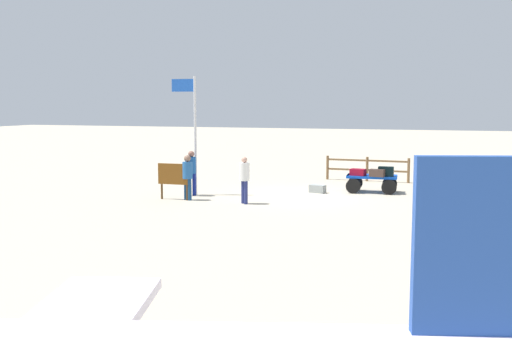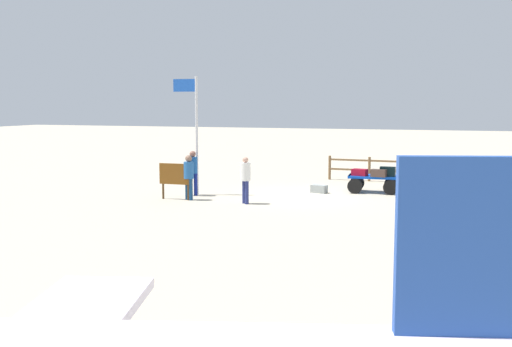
{
  "view_description": "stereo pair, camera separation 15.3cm",
  "coord_description": "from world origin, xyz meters",
  "px_view_note": "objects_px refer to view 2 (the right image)",
  "views": [
    {
      "loc": [
        -5.49,
        22.32,
        3.52
      ],
      "look_at": [
        -0.12,
        6.0,
        1.52
      ],
      "focal_mm": 42.63,
      "sensor_mm": 36.0,
      "label": 1
    },
    {
      "loc": [
        -5.64,
        22.27,
        3.52
      ],
      "look_at": [
        -0.12,
        6.0,
        1.52
      ],
      "focal_mm": 42.63,
      "sensor_mm": 36.0,
      "label": 2
    }
  ],
  "objects_px": {
    "luggage_cart": "(373,180)",
    "suitcase_dark": "(319,189)",
    "worker_trailing": "(189,173)",
    "worker_lead": "(245,176)",
    "worker_supervisor": "(193,169)",
    "suitcase_navy": "(379,173)",
    "flagpole": "(194,125)",
    "suitcase_grey": "(360,172)",
    "signboard": "(176,176)",
    "suitcase_maroon": "(388,172)"
  },
  "relations": [
    {
      "from": "worker_supervisor",
      "to": "signboard",
      "type": "xyz_separation_m",
      "value": [
        0.2,
        1.08,
        -0.14
      ]
    },
    {
      "from": "suitcase_dark",
      "to": "flagpole",
      "type": "xyz_separation_m",
      "value": [
        4.46,
        1.96,
        2.53
      ]
    },
    {
      "from": "suitcase_maroon",
      "to": "suitcase_dark",
      "type": "height_order",
      "value": "suitcase_maroon"
    },
    {
      "from": "signboard",
      "to": "suitcase_maroon",
      "type": "bearing_deg",
      "value": -151.55
    },
    {
      "from": "luggage_cart",
      "to": "signboard",
      "type": "bearing_deg",
      "value": 31.92
    },
    {
      "from": "worker_supervisor",
      "to": "flagpole",
      "type": "distance_m",
      "value": 1.7
    },
    {
      "from": "worker_trailing",
      "to": "suitcase_dark",
      "type": "bearing_deg",
      "value": -141.66
    },
    {
      "from": "suitcase_maroon",
      "to": "worker_trailing",
      "type": "xyz_separation_m",
      "value": [
        6.68,
        3.83,
        0.1
      ]
    },
    {
      "from": "luggage_cart",
      "to": "suitcase_navy",
      "type": "bearing_deg",
      "value": 122.3
    },
    {
      "from": "worker_lead",
      "to": "worker_supervisor",
      "type": "xyz_separation_m",
      "value": [
        2.54,
        -1.14,
        0.04
      ]
    },
    {
      "from": "luggage_cart",
      "to": "worker_trailing",
      "type": "bearing_deg",
      "value": 33.54
    },
    {
      "from": "worker_lead",
      "to": "suitcase_dark",
      "type": "bearing_deg",
      "value": -118.98
    },
    {
      "from": "worker_trailing",
      "to": "signboard",
      "type": "bearing_deg",
      "value": 7.75
    },
    {
      "from": "luggage_cart",
      "to": "flagpole",
      "type": "bearing_deg",
      "value": 23.11
    },
    {
      "from": "worker_lead",
      "to": "flagpole",
      "type": "xyz_separation_m",
      "value": [
        2.59,
        -1.42,
        1.71
      ]
    },
    {
      "from": "suitcase_maroon",
      "to": "signboard",
      "type": "relative_size",
      "value": 0.44
    },
    {
      "from": "suitcase_dark",
      "to": "worker_supervisor",
      "type": "relative_size",
      "value": 0.4
    },
    {
      "from": "suitcase_navy",
      "to": "suitcase_dark",
      "type": "distance_m",
      "value": 2.39
    },
    {
      "from": "suitcase_grey",
      "to": "worker_supervisor",
      "type": "bearing_deg",
      "value": 25.25
    },
    {
      "from": "worker_supervisor",
      "to": "worker_trailing",
      "type": "bearing_deg",
      "value": 106.51
    },
    {
      "from": "worker_trailing",
      "to": "worker_lead",
      "type": "bearing_deg",
      "value": 176.72
    },
    {
      "from": "worker_trailing",
      "to": "flagpole",
      "type": "xyz_separation_m",
      "value": [
        0.36,
        -1.29,
        1.72
      ]
    },
    {
      "from": "worker_lead",
      "to": "signboard",
      "type": "height_order",
      "value": "worker_lead"
    },
    {
      "from": "suitcase_dark",
      "to": "worker_supervisor",
      "type": "height_order",
      "value": "worker_supervisor"
    },
    {
      "from": "worker_trailing",
      "to": "flagpole",
      "type": "height_order",
      "value": "flagpole"
    },
    {
      "from": "luggage_cart",
      "to": "worker_supervisor",
      "type": "relative_size",
      "value": 1.18
    },
    {
      "from": "worker_trailing",
      "to": "signboard",
      "type": "distance_m",
      "value": 0.52
    },
    {
      "from": "suitcase_navy",
      "to": "worker_supervisor",
      "type": "relative_size",
      "value": 0.36
    },
    {
      "from": "suitcase_maroon",
      "to": "worker_supervisor",
      "type": "xyz_separation_m",
      "value": [
        6.98,
        2.81,
        0.14
      ]
    },
    {
      "from": "suitcase_navy",
      "to": "worker_lead",
      "type": "relative_size",
      "value": 0.38
    },
    {
      "from": "luggage_cart",
      "to": "worker_lead",
      "type": "bearing_deg",
      "value": 47.19
    },
    {
      "from": "suitcase_navy",
      "to": "suitcase_dark",
      "type": "relative_size",
      "value": 0.92
    },
    {
      "from": "worker_trailing",
      "to": "worker_supervisor",
      "type": "xyz_separation_m",
      "value": [
        0.3,
        -1.01,
        0.04
      ]
    },
    {
      "from": "suitcase_maroon",
      "to": "suitcase_dark",
      "type": "relative_size",
      "value": 0.86
    },
    {
      "from": "suitcase_maroon",
      "to": "worker_lead",
      "type": "xyz_separation_m",
      "value": [
        4.45,
        3.95,
        0.1
      ]
    },
    {
      "from": "suitcase_navy",
      "to": "worker_trailing",
      "type": "distance_m",
      "value": 7.33
    },
    {
      "from": "suitcase_navy",
      "to": "signboard",
      "type": "height_order",
      "value": "signboard"
    },
    {
      "from": "suitcase_grey",
      "to": "worker_trailing",
      "type": "bearing_deg",
      "value": 34.12
    },
    {
      "from": "luggage_cart",
      "to": "worker_supervisor",
      "type": "bearing_deg",
      "value": 25.34
    },
    {
      "from": "signboard",
      "to": "suitcase_grey",
      "type": "bearing_deg",
      "value": -147.66
    },
    {
      "from": "suitcase_grey",
      "to": "suitcase_dark",
      "type": "relative_size",
      "value": 0.94
    },
    {
      "from": "suitcase_grey",
      "to": "worker_lead",
      "type": "relative_size",
      "value": 0.38
    },
    {
      "from": "suitcase_dark",
      "to": "flagpole",
      "type": "distance_m",
      "value": 5.5
    },
    {
      "from": "suitcase_grey",
      "to": "worker_trailing",
      "type": "distance_m",
      "value": 6.77
    },
    {
      "from": "suitcase_navy",
      "to": "worker_supervisor",
      "type": "distance_m",
      "value": 7.16
    },
    {
      "from": "luggage_cart",
      "to": "suitcase_dark",
      "type": "distance_m",
      "value": 2.17
    },
    {
      "from": "suitcase_grey",
      "to": "suitcase_maroon",
      "type": "height_order",
      "value": "suitcase_maroon"
    },
    {
      "from": "signboard",
      "to": "flagpole",
      "type": "bearing_deg",
      "value": -96.04
    },
    {
      "from": "flagpole",
      "to": "signboard",
      "type": "bearing_deg",
      "value": 83.96
    },
    {
      "from": "suitcase_grey",
      "to": "signboard",
      "type": "xyz_separation_m",
      "value": [
        6.11,
        3.87,
        0.06
      ]
    }
  ]
}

